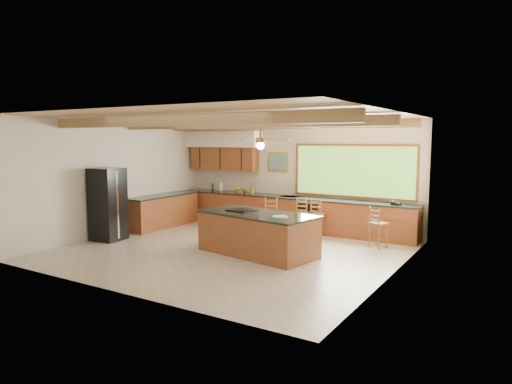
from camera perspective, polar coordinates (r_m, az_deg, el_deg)
The scene contains 9 objects.
ground at distance 10.36m, azimuth -3.29°, elevation -7.36°, with size 7.20×7.20×0.00m, color #BCAF9C.
room_shell at distance 10.69m, azimuth -2.11°, elevation 5.07°, with size 7.27×6.54×3.02m.
counter_run at distance 12.78m, azimuth 0.14°, elevation -2.54°, with size 7.12×3.10×1.25m.
island at distance 9.99m, azimuth 0.19°, elevation -5.20°, with size 2.78×1.66×0.93m.
refrigerator at distance 11.86m, azimuth -18.04°, elevation -1.47°, with size 0.77×0.75×1.80m.
bar_stool_a at distance 11.60m, azimuth 1.93°, elevation -2.72°, with size 0.46×0.46×1.04m.
bar_stool_b at distance 11.95m, azimuth 5.95°, elevation -2.65°, with size 0.36×0.36×0.98m.
bar_stool_c at distance 11.78m, azimuth 7.74°, elevation -2.79°, with size 0.38×0.38×0.99m.
bar_stool_d at distance 10.83m, azimuth 15.02°, elevation -3.89°, with size 0.45×0.45×0.96m.
Camera 1 is at (5.75, -8.24, 2.51)m, focal length 32.00 mm.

